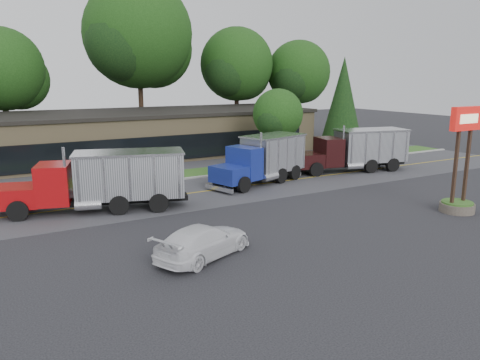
# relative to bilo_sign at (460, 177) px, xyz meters

# --- Properties ---
(ground) EXTENTS (140.00, 140.00, 0.00)m
(ground) POSITION_rel_bilo_sign_xyz_m (-10.50, 2.50, -2.02)
(ground) COLOR #37373C
(ground) RESTS_ON ground
(road) EXTENTS (60.00, 8.00, 0.02)m
(road) POSITION_rel_bilo_sign_xyz_m (-10.50, 11.50, -2.02)
(road) COLOR #4E4E52
(road) RESTS_ON ground
(center_line) EXTENTS (60.00, 0.12, 0.01)m
(center_line) POSITION_rel_bilo_sign_xyz_m (-10.50, 11.50, -2.02)
(center_line) COLOR gold
(center_line) RESTS_ON ground
(curb) EXTENTS (60.00, 0.30, 0.12)m
(curb) POSITION_rel_bilo_sign_xyz_m (-10.50, 15.70, -2.02)
(curb) COLOR #9E9E99
(curb) RESTS_ON ground
(grass_verge) EXTENTS (60.00, 3.40, 0.03)m
(grass_verge) POSITION_rel_bilo_sign_xyz_m (-10.50, 17.50, -2.02)
(grass_verge) COLOR #32581E
(grass_verge) RESTS_ON ground
(far_parking) EXTENTS (60.00, 7.00, 0.02)m
(far_parking) POSITION_rel_bilo_sign_xyz_m (-10.50, 22.50, -2.02)
(far_parking) COLOR #4E4E52
(far_parking) RESTS_ON ground
(strip_mall) EXTENTS (32.00, 12.00, 4.00)m
(strip_mall) POSITION_rel_bilo_sign_xyz_m (-8.50, 28.50, -0.02)
(strip_mall) COLOR #99835D
(strip_mall) RESTS_ON ground
(bilo_sign) EXTENTS (2.20, 1.90, 5.95)m
(bilo_sign) POSITION_rel_bilo_sign_xyz_m (0.00, 0.00, 0.00)
(bilo_sign) COLOR #6B6054
(bilo_sign) RESTS_ON ground
(tree_far_b) EXTENTS (8.68, 8.17, 12.38)m
(tree_far_b) POSITION_rel_bilo_sign_xyz_m (-20.37, 36.60, 5.88)
(tree_far_b) COLOR #382619
(tree_far_b) RESTS_ON ground
(tree_far_c) EXTENTS (12.82, 12.07, 18.29)m
(tree_far_c) POSITION_rel_bilo_sign_xyz_m (-6.30, 36.65, 9.65)
(tree_far_c) COLOR #382619
(tree_far_c) RESTS_ON ground
(tree_far_d) EXTENTS (9.51, 8.95, 13.57)m
(tree_far_d) POSITION_rel_bilo_sign_xyz_m (5.64, 35.61, 6.64)
(tree_far_d) COLOR #382619
(tree_far_d) RESTS_ON ground
(tree_far_e) EXTENTS (8.54, 8.04, 12.19)m
(tree_far_e) POSITION_rel_bilo_sign_xyz_m (13.63, 33.60, 5.75)
(tree_far_e) COLOR #382619
(tree_far_e) RESTS_ON ground
(evergreen_right) EXTENTS (4.20, 4.20, 9.55)m
(evergreen_right) POSITION_rel_bilo_sign_xyz_m (9.50, 20.50, 3.23)
(evergreen_right) COLOR #382619
(evergreen_right) RESTS_ON ground
(tree_verge) EXTENTS (4.62, 4.34, 6.59)m
(tree_verge) POSITION_rel_bilo_sign_xyz_m (-0.43, 17.56, 2.17)
(tree_verge) COLOR #382619
(tree_verge) RESTS_ON ground
(dump_truck_red) EXTENTS (10.62, 5.34, 3.36)m
(dump_truck_red) POSITION_rel_bilo_sign_xyz_m (-17.32, 10.22, -0.21)
(dump_truck_red) COLOR black
(dump_truck_red) RESTS_ON ground
(dump_truck_blue) EXTENTS (8.24, 4.69, 3.36)m
(dump_truck_blue) POSITION_rel_bilo_sign_xyz_m (-5.48, 11.95, -0.22)
(dump_truck_blue) COLOR black
(dump_truck_blue) RESTS_ON ground
(dump_truck_maroon) EXTENTS (9.86, 4.53, 3.36)m
(dump_truck_maroon) POSITION_rel_bilo_sign_xyz_m (3.37, 11.82, -0.21)
(dump_truck_maroon) COLOR black
(dump_truck_maroon) RESTS_ON ground
(rally_car) EXTENTS (5.20, 3.76, 1.40)m
(rally_car) POSITION_rel_bilo_sign_xyz_m (-15.50, 0.93, -1.32)
(rally_car) COLOR white
(rally_car) RESTS_ON ground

